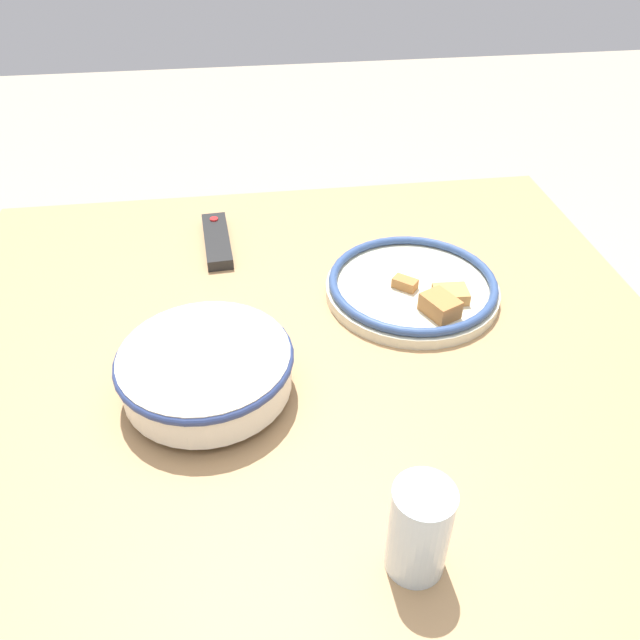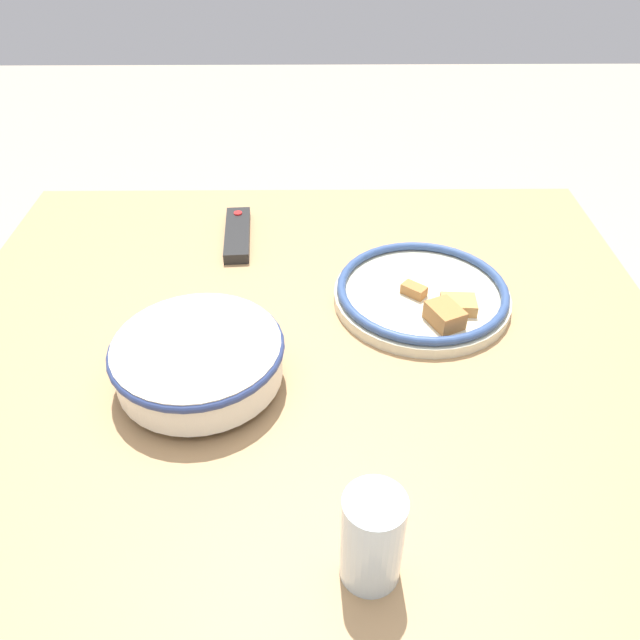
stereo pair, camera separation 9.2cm
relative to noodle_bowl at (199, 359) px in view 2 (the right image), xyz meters
The scene contains 6 objects.
ground_plane 0.80m from the noodle_bowl, 18.10° to the left, with size 8.00×8.00×0.00m, color #B7A88E.
dining_table 0.20m from the noodle_bowl, 18.10° to the left, with size 1.12×1.08×0.74m.
noodle_bowl is the anchor object (origin of this frame).
food_plate 0.38m from the noodle_bowl, 28.57° to the left, with size 0.28×0.28×0.05m.
tv_remote 0.39m from the noodle_bowl, 87.88° to the left, with size 0.06×0.18×0.02m.
drinking_glass 0.36m from the noodle_bowl, 53.16° to the right, with size 0.06×0.06×0.12m.
Camera 2 is at (0.02, -0.68, 1.35)m, focal length 35.00 mm.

